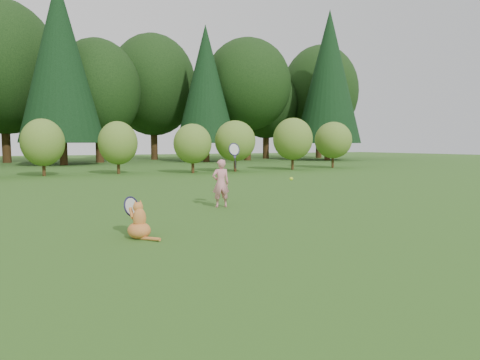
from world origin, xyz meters
name	(u,v)px	position (x,y,z in m)	size (l,w,h in m)	color
ground	(250,224)	(0.00, 0.00, 0.00)	(100.00, 100.00, 0.00)	#2A4C15
shrub_row	(118,144)	(0.00, 13.00, 1.40)	(28.00, 3.00, 2.80)	#597D27
woodland_backdrop	(89,53)	(0.00, 23.00, 7.50)	(48.00, 10.00, 15.00)	black
child	(221,182)	(0.32, 1.97, 0.56)	(0.61, 0.41, 1.58)	pink
cat	(139,219)	(-1.97, -0.17, 0.29)	(0.47, 0.81, 0.76)	#C95A26
tennis_ball	(291,179)	(1.42, 0.85, 0.67)	(0.07, 0.07, 0.07)	#B4E81B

